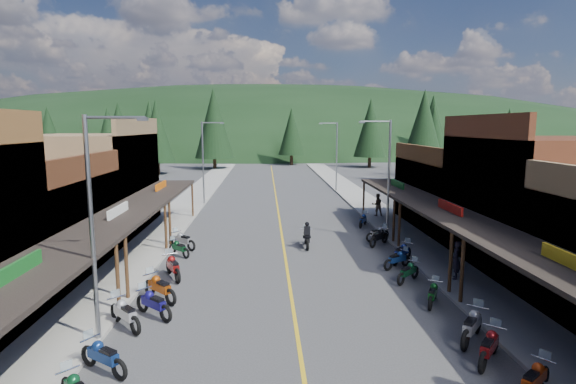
{
  "coord_description": "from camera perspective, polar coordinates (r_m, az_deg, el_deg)",
  "views": [
    {
      "loc": [
        -1.13,
        -21.36,
        7.64
      ],
      "look_at": [
        0.46,
        9.83,
        3.0
      ],
      "focal_mm": 28.0,
      "sensor_mm": 36.0,
      "label": 1
    }
  ],
  "objects": [
    {
      "name": "shop_west_3",
      "position": [
        35.26,
        -23.93,
        1.01
      ],
      "size": [
        10.9,
        10.2,
        8.2
      ],
      "color": "brown",
      "rests_on": "ground"
    },
    {
      "name": "pedestrian_east_a",
      "position": [
        23.75,
        20.56,
        -8.08
      ],
      "size": [
        0.69,
        0.82,
        1.9
      ],
      "primitive_type": "imported",
      "rotation": [
        0.0,
        0.0,
        -1.97
      ],
      "color": "black",
      "rests_on": "sidewalk_east"
    },
    {
      "name": "bike_east_8",
      "position": [
        25.07,
        13.71,
        -8.22
      ],
      "size": [
        1.99,
        1.55,
        1.1
      ],
      "primitive_type": null,
      "rotation": [
        0.0,
        0.0,
        -1.03
      ],
      "color": "navy",
      "rests_on": "ground"
    },
    {
      "name": "pine_6",
      "position": [
        97.51,
        26.19,
        6.91
      ],
      "size": [
        5.04,
        5.04,
        11.0
      ],
      "color": "black",
      "rests_on": "ground"
    },
    {
      "name": "ridge_hill",
      "position": [
        156.55,
        -2.52,
        5.64
      ],
      "size": [
        310.0,
        140.0,
        60.0
      ],
      "primitive_type": "ellipsoid",
      "color": "black",
      "rests_on": "ground"
    },
    {
      "name": "bike_west_5",
      "position": [
        18.61,
        -20.01,
        -14.15
      ],
      "size": [
        2.09,
        2.19,
        1.3
      ],
      "primitive_type": null,
      "rotation": [
        0.0,
        0.0,
        0.74
      ],
      "color": "#AAA9AF",
      "rests_on": "ground"
    },
    {
      "name": "bike_east_11",
      "position": [
        30.7,
        11.32,
        -5.08
      ],
      "size": [
        1.98,
        1.46,
        1.09
      ],
      "primitive_type": null,
      "rotation": [
        0.0,
        0.0,
        -1.08
      ],
      "color": "#AFAFB5",
      "rests_on": "ground"
    },
    {
      "name": "streetlight_2",
      "position": [
        30.62,
        12.42,
        2.29
      ],
      "size": [
        2.16,
        0.18,
        8.0
      ],
      "color": "gray",
      "rests_on": "ground"
    },
    {
      "name": "pine_3",
      "position": [
        87.52,
        0.44,
        7.69
      ],
      "size": [
        5.04,
        5.04,
        11.0
      ],
      "color": "black",
      "rests_on": "ground"
    },
    {
      "name": "pine_9",
      "position": [
        70.97,
        17.96,
        7.03
      ],
      "size": [
        4.93,
        4.93,
        10.8
      ],
      "color": "black",
      "rests_on": "ground"
    },
    {
      "name": "pine_1",
      "position": [
        94.18,
        -17.14,
        7.83
      ],
      "size": [
        5.88,
        5.88,
        12.5
      ],
      "color": "black",
      "rests_on": "ground"
    },
    {
      "name": "bike_east_3",
      "position": [
        15.36,
        28.8,
        -20.03
      ],
      "size": [
        2.01,
        1.78,
        1.16
      ],
      "primitive_type": null,
      "rotation": [
        0.0,
        0.0,
        -0.91
      ],
      "color": "#C33A0D",
      "rests_on": "ground"
    },
    {
      "name": "pine_0",
      "position": [
        91.98,
        -28.13,
        6.74
      ],
      "size": [
        5.04,
        5.04,
        11.0
      ],
      "color": "black",
      "rests_on": "ground"
    },
    {
      "name": "shop_east_3",
      "position": [
        36.25,
        21.36,
        -0.23
      ],
      "size": [
        10.9,
        10.2,
        6.2
      ],
      "color": "#4C2D16",
      "rests_on": "ground"
    },
    {
      "name": "bike_west_8",
      "position": [
        23.54,
        -14.4,
        -9.05
      ],
      "size": [
        1.72,
        2.45,
        1.34
      ],
      "primitive_type": null,
      "rotation": [
        0.0,
        0.0,
        0.45
      ],
      "color": "maroon",
      "rests_on": "ground"
    },
    {
      "name": "bike_east_12",
      "position": [
        34.67,
        9.51,
        -3.45
      ],
      "size": [
        1.45,
        2.05,
        1.12
      ],
      "primitive_type": null,
      "rotation": [
        0.0,
        0.0,
        -0.45
      ],
      "color": "navy",
      "rests_on": "ground"
    },
    {
      "name": "pine_8",
      "position": [
        64.83,
        -21.84,
        6.38
      ],
      "size": [
        4.48,
        4.48,
        10.0
      ],
      "color": "black",
      "rests_on": "ground"
    },
    {
      "name": "bike_west_10",
      "position": [
        28.79,
        -13.2,
        -5.89
      ],
      "size": [
        2.12,
        1.97,
        1.24
      ],
      "primitive_type": null,
      "rotation": [
        0.0,
        0.0,
        0.86
      ],
      "color": "gray",
      "rests_on": "ground"
    },
    {
      "name": "pine_11",
      "position": [
        63.01,
        16.83,
        7.68
      ],
      "size": [
        5.82,
        5.82,
        12.4
      ],
      "color": "black",
      "rests_on": "ground"
    },
    {
      "name": "bike_west_6",
      "position": [
        19.26,
        -16.72,
        -13.25
      ],
      "size": [
        2.15,
        2.04,
        1.27
      ],
      "primitive_type": null,
      "rotation": [
        0.0,
        0.0,
        0.84
      ],
      "color": "navy",
      "rests_on": "ground"
    },
    {
      "name": "bike_east_4",
      "position": [
        16.63,
        24.2,
        -17.32
      ],
      "size": [
        1.94,
        2.11,
        1.23
      ],
      "primitive_type": null,
      "rotation": [
        0.0,
        0.0,
        -0.7
      ],
      "color": "maroon",
      "rests_on": "ground"
    },
    {
      "name": "pine_2",
      "position": [
        79.85,
        -9.4,
        8.59
      ],
      "size": [
        6.72,
        6.72,
        14.0
      ],
      "color": "black",
      "rests_on": "ground"
    },
    {
      "name": "streetlight_1",
      "position": [
        43.86,
        -10.57,
        4.15
      ],
      "size": [
        2.16,
        0.18,
        8.0
      ],
      "color": "gray",
      "rests_on": "ground"
    },
    {
      "name": "bike_west_4",
      "position": [
        15.84,
        -22.43,
        -18.58
      ],
      "size": [
        2.14,
        1.8,
        1.21
      ],
      "primitive_type": null,
      "rotation": [
        0.0,
        0.0,
        0.96
      ],
      "color": "navy",
      "rests_on": "ground"
    },
    {
      "name": "bike_east_7",
      "position": [
        23.13,
        15.03,
        -9.67
      ],
      "size": [
        1.88,
        1.84,
        1.13
      ],
      "primitive_type": null,
      "rotation": [
        0.0,
        0.0,
        -0.81
      ],
      "color": "#0B3A1E",
      "rests_on": "ground"
    },
    {
      "name": "bike_east_10",
      "position": [
        29.48,
        11.49,
        -5.5
      ],
      "size": [
        2.01,
        2.08,
        1.24
      ],
      "primitive_type": null,
      "rotation": [
        0.0,
        0.0,
        -0.75
      ],
      "color": "black",
      "rests_on": "ground"
    },
    {
      "name": "pedestrian_east_b",
      "position": [
        38.26,
        11.26,
        -1.57
      ],
      "size": [
        0.94,
        0.58,
        1.88
      ],
      "primitive_type": "imported",
      "rotation": [
        0.0,
        0.0,
        3.2
      ],
      "color": "#4D4030",
      "rests_on": "sidewalk_east"
    },
    {
      "name": "shop_east_2",
      "position": [
        27.77,
        29.62,
        -1.2
      ],
      "size": [
        10.9,
        9.0,
        8.2
      ],
      "color": "#562B19",
      "rests_on": "ground"
    },
    {
      "name": "centerline",
      "position": [
        42.07,
        -1.33,
        -2.01
      ],
      "size": [
        0.15,
        90.0,
        0.01
      ],
      "primitive_type": "cube",
      "color": "gold",
      "rests_on": "ground"
    },
    {
      "name": "streetlight_0",
      "position": [
        16.73,
        -23.25,
        -3.2
      ],
      "size": [
        2.16,
        0.18,
        8.0
      ],
      "color": "gray",
      "rests_on": "ground"
    },
    {
      "name": "pine_10",
      "position": [
        73.33,
        -16.36,
        7.44
      ],
      "size": [
        5.38,
        5.38,
        11.6
      ],
      "color": "black",
      "rests_on": "ground"
    },
    {
      "name": "rider_on_bike",
      "position": [
        28.45,
        2.39,
        -5.71
      ],
      "size": [
        0.79,
        2.25,
        1.71
      ],
      "rotation": [
        0.0,
        0.0,
        -0.02
      ],
      "color": "black",
      "rests_on": "ground"
    },
    {
      "name": "bike_east_5",
      "position": [
        17.82,
        22.33,
        -15.28
      ],
      "size": [
        2.06,
        2.27,
        1.32
      ],
      "primitive_type": null,
      "rotation": [
        0.0,
        0.0,
        -0.69
      ],
      "color": "gray",
      "rests_on": "ground"
    },
    {
      "name": "bike_west_9",
      "position": [
        27.33,
        -13.69,
        -6.84
      ],
      "size": [
        1.8,
        1.79,
        1.09
      ],
      "primitive_type": null,
      "rotation": [
        0.0,
        0.0,
        0.79
      ],
      "color": "#0B3A1C",
      "rests_on": "ground"
    },
    {
      "name": "shop_west_2",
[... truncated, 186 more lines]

